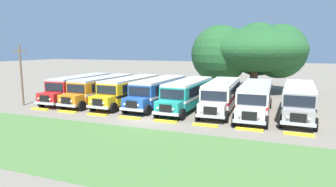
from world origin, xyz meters
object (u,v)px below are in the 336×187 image
(parked_bus_slot_7, at_px, (299,99))
(broad_shade_tree, at_px, (252,51))
(parked_bus_slot_0, at_px, (80,87))
(parked_bus_slot_2, at_px, (130,89))
(parked_bus_slot_4, at_px, (188,93))
(parked_bus_slot_6, at_px, (256,97))
(parked_bus_slot_3, at_px, (159,90))
(parked_bus_slot_5, at_px, (221,94))
(utility_pole, at_px, (21,73))
(parked_bus_slot_1, at_px, (102,88))

(parked_bus_slot_7, xyz_separation_m, broad_shade_tree, (-5.55, 13.97, 4.09))
(parked_bus_slot_0, xyz_separation_m, parked_bus_slot_2, (6.46, 0.23, 0.00))
(parked_bus_slot_4, relative_size, parked_bus_slot_6, 1.00)
(parked_bus_slot_2, xyz_separation_m, parked_bus_slot_7, (17.03, 0.16, 0.00))
(parked_bus_slot_3, relative_size, parked_bus_slot_5, 1.00)
(parked_bus_slot_5, bearing_deg, parked_bus_slot_3, -92.71)
(parked_bus_slot_0, height_order, parked_bus_slot_4, same)
(parked_bus_slot_2, distance_m, utility_pole, 11.41)
(parked_bus_slot_5, distance_m, broad_shade_tree, 14.58)
(parked_bus_slot_7, bearing_deg, parked_bus_slot_5, -87.85)
(parked_bus_slot_1, distance_m, parked_bus_slot_6, 16.71)
(parked_bus_slot_6, bearing_deg, parked_bus_slot_5, -103.01)
(parked_bus_slot_3, relative_size, parked_bus_slot_4, 1.00)
(parked_bus_slot_6, relative_size, parked_bus_slot_7, 1.00)
(parked_bus_slot_0, height_order, broad_shade_tree, broad_shade_tree)
(parked_bus_slot_3, xyz_separation_m, parked_bus_slot_4, (3.38, -0.46, 0.00))
(broad_shade_tree, height_order, utility_pole, broad_shade_tree)
(parked_bus_slot_2, bearing_deg, utility_pole, -60.30)
(parked_bus_slot_2, distance_m, parked_bus_slot_6, 13.38)
(parked_bus_slot_4, xyz_separation_m, parked_bus_slot_6, (6.58, -0.29, 0.00))
(parked_bus_slot_5, height_order, utility_pole, utility_pole)
(parked_bus_slot_3, bearing_deg, parked_bus_slot_5, 91.86)
(parked_bus_slot_7, bearing_deg, parked_bus_slot_2, -86.96)
(parked_bus_slot_4, height_order, parked_bus_slot_5, same)
(parked_bus_slot_7, bearing_deg, parked_bus_slot_6, -77.01)
(parked_bus_slot_6, height_order, parked_bus_slot_7, same)
(parked_bus_slot_5, bearing_deg, parked_bus_slot_0, -90.92)
(parked_bus_slot_7, relative_size, broad_shade_tree, 0.72)
(parked_bus_slot_1, bearing_deg, parked_bus_slot_5, 94.67)
(parked_bus_slot_0, distance_m, broad_shade_tree, 23.34)
(broad_shade_tree, bearing_deg, parked_bus_slot_2, -129.09)
(parked_bus_slot_1, bearing_deg, parked_bus_slot_7, 93.79)
(parked_bus_slot_6, relative_size, broad_shade_tree, 0.72)
(parked_bus_slot_0, bearing_deg, broad_shade_tree, 127.09)
(parked_bus_slot_0, bearing_deg, parked_bus_slot_3, 91.13)
(parked_bus_slot_2, relative_size, utility_pole, 1.72)
(parked_bus_slot_2, relative_size, broad_shade_tree, 0.72)
(parked_bus_slot_0, height_order, parked_bus_slot_5, same)
(parked_bus_slot_0, xyz_separation_m, parked_bus_slot_4, (13.24, 0.01, 0.00))
(parked_bus_slot_6, bearing_deg, broad_shade_tree, -173.31)
(parked_bus_slot_1, bearing_deg, parked_bus_slot_0, -89.02)
(parked_bus_slot_4, bearing_deg, parked_bus_slot_2, -90.43)
(parked_bus_slot_6, bearing_deg, parked_bus_slot_0, -91.48)
(parked_bus_slot_3, bearing_deg, parked_bus_slot_2, -83.88)
(parked_bus_slot_0, bearing_deg, parked_bus_slot_6, 87.59)
(parked_bus_slot_2, relative_size, parked_bus_slot_7, 1.00)
(broad_shade_tree, bearing_deg, utility_pole, -138.05)
(parked_bus_slot_7, bearing_deg, parked_bus_slot_1, -86.17)
(broad_shade_tree, bearing_deg, parked_bus_slot_4, -108.11)
(parked_bus_slot_2, relative_size, parked_bus_slot_5, 1.00)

